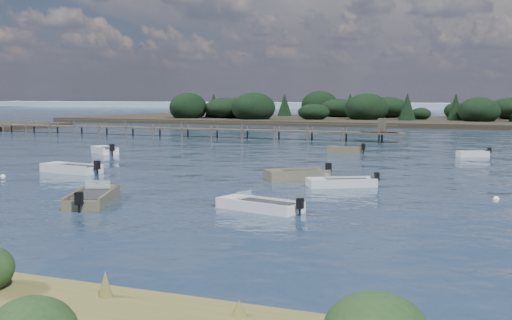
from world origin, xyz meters
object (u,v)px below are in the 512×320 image
at_px(dinghy_extra_a, 296,177).
at_px(dinghy_mid_white_b, 341,184).
at_px(jetty, 185,129).
at_px(dinghy_mid_grey, 71,170).
at_px(tender_far_white, 345,151).
at_px(dinghy_mid_white_a, 259,207).
at_px(tender_far_grey, 105,152).
at_px(dinghy_near_olive, 93,200).
at_px(tender_far_grey_b, 473,155).

height_order(dinghy_extra_a, dinghy_mid_white_b, dinghy_extra_a).
height_order(dinghy_mid_white_b, jetty, jetty).
xyz_separation_m(dinghy_mid_grey, tender_far_white, (13.61, 22.23, 0.00)).
distance_m(dinghy_mid_white_b, dinghy_mid_white_a, 9.08).
relative_size(dinghy_extra_a, tender_far_grey, 1.12).
relative_size(dinghy_near_olive, jetty, 0.08).
bearing_deg(jetty, tender_far_grey, -78.01).
height_order(dinghy_mid_white_b, dinghy_mid_grey, dinghy_mid_grey).
xyz_separation_m(dinghy_near_olive, dinghy_mid_grey, (-9.19, 9.85, -0.00)).
xyz_separation_m(dinghy_mid_white_b, dinghy_mid_grey, (-19.08, -0.46, 0.03)).
distance_m(dinghy_near_olive, tender_far_grey, 27.84).
bearing_deg(dinghy_near_olive, tender_far_grey, 124.60).
bearing_deg(tender_far_white, tender_far_grey_b, 2.70).
relative_size(dinghy_mid_white_b, tender_far_grey_b, 1.42).
bearing_deg(dinghy_mid_white_a, dinghy_extra_a, 100.17).
height_order(tender_far_grey_b, tender_far_grey, tender_far_grey).
bearing_deg(dinghy_mid_white_a, dinghy_mid_grey, 154.19).
bearing_deg(dinghy_mid_grey, dinghy_mid_white_a, -25.81).
bearing_deg(tender_far_grey, tender_far_white, 24.37).
xyz_separation_m(dinghy_extra_a, tender_far_white, (-1.96, 19.58, -0.00)).
distance_m(dinghy_extra_a, dinghy_mid_white_b, 4.14).
relative_size(tender_far_grey_b, tender_far_white, 0.85).
bearing_deg(dinghy_mid_white_a, dinghy_mid_white_b, 80.46).
bearing_deg(jetty, dinghy_mid_white_b, -50.33).
bearing_deg(dinghy_near_olive, jetty, 113.85).
bearing_deg(dinghy_mid_white_a, tender_far_white, 97.35).
distance_m(dinghy_mid_grey, jetty, 39.58).
relative_size(tender_far_grey, jetty, 0.06).
distance_m(dinghy_mid_white_b, dinghy_mid_grey, 19.08).
xyz_separation_m(tender_far_white, jetty, (-25.47, 15.53, 0.82)).
xyz_separation_m(dinghy_near_olive, dinghy_extra_a, (6.38, 12.51, 0.00)).
xyz_separation_m(dinghy_mid_grey, dinghy_mid_white_a, (17.57, -8.50, -0.03)).
relative_size(dinghy_mid_white_b, dinghy_mid_grey, 0.86).
xyz_separation_m(dinghy_mid_white_b, dinghy_mid_white_a, (-1.51, -8.96, -0.00)).
relative_size(tender_far_grey_b, dinghy_mid_white_a, 0.65).
distance_m(dinghy_near_olive, dinghy_mid_white_b, 14.28).
distance_m(tender_far_grey_b, jetty, 39.71).
height_order(tender_far_grey_b, tender_far_white, tender_far_white).
xyz_separation_m(dinghy_near_olive, dinghy_mid_white_a, (8.38, 1.35, -0.03)).
bearing_deg(dinghy_extra_a, tender_far_white, 95.72).
bearing_deg(dinghy_mid_grey, tender_far_white, 58.52).
relative_size(dinghy_mid_grey, tender_far_white, 1.42).
bearing_deg(jetty, dinghy_mid_grey, -72.56).
relative_size(dinghy_near_olive, dinghy_extra_a, 1.23).
bearing_deg(tender_far_grey_b, dinghy_mid_white_a, -103.19).
relative_size(tender_far_grey_b, jetty, 0.05).
distance_m(dinghy_extra_a, tender_far_white, 19.67).
height_order(dinghy_mid_white_b, tender_far_grey_b, dinghy_mid_white_b).
distance_m(dinghy_extra_a, dinghy_mid_white_a, 11.33).
xyz_separation_m(dinghy_extra_a, jetty, (-27.43, 35.10, 0.82)).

